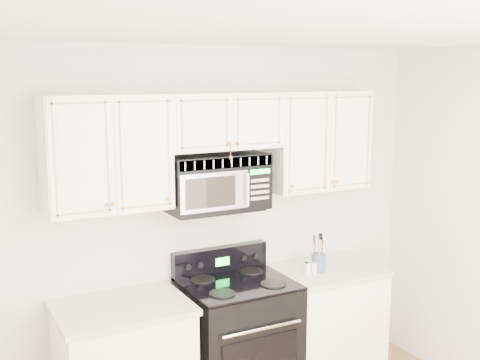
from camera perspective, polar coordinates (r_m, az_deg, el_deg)
room at (r=3.07m, az=11.67°, el=-11.06°), size 3.51×3.51×2.61m
base_cabinet_right at (r=4.91m, az=7.72°, el=-13.75°), size 0.86×0.65×0.92m
range at (r=4.52m, az=-0.26°, el=-15.04°), size 0.76×0.69×1.12m
upper_cabinets at (r=4.24m, az=-1.81°, el=3.73°), size 2.44×0.37×0.75m
microwave at (r=4.24m, az=-2.28°, el=-0.17°), size 0.72×0.41×0.40m
utensil_crock at (r=4.63m, az=7.44°, el=-7.68°), size 0.11×0.11×0.29m
shaker_salt at (r=4.54m, az=6.43°, el=-8.28°), size 0.05×0.05×0.11m
shaker_pepper at (r=4.59m, az=7.02°, el=-8.17°), size 0.04×0.04×0.10m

